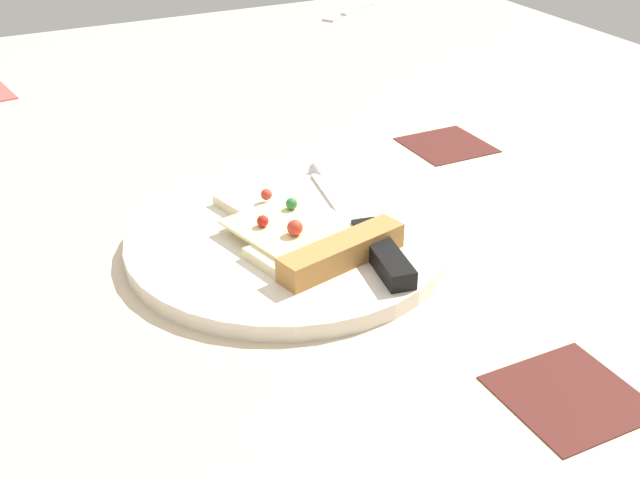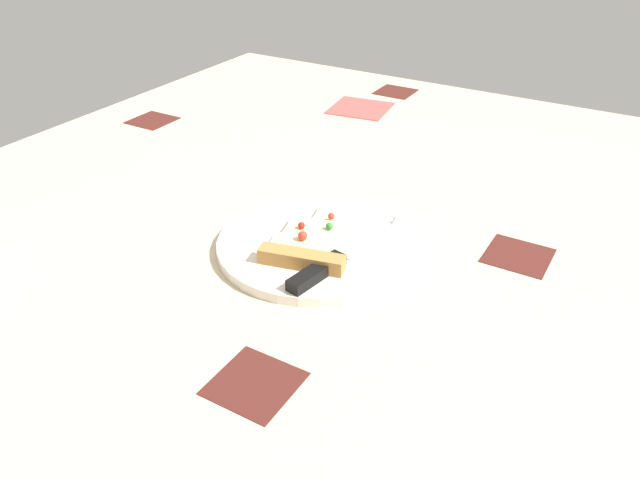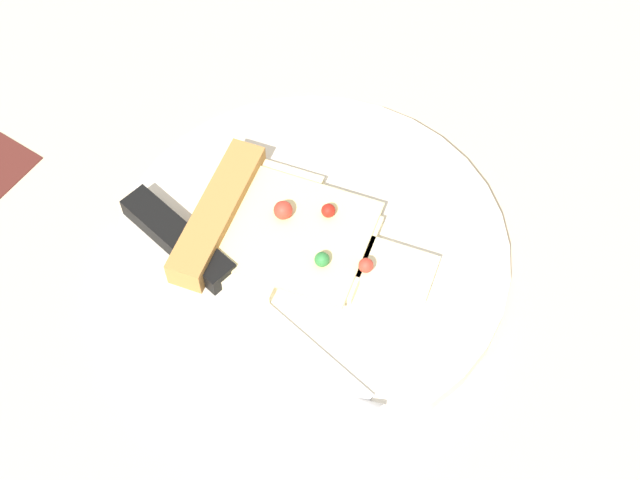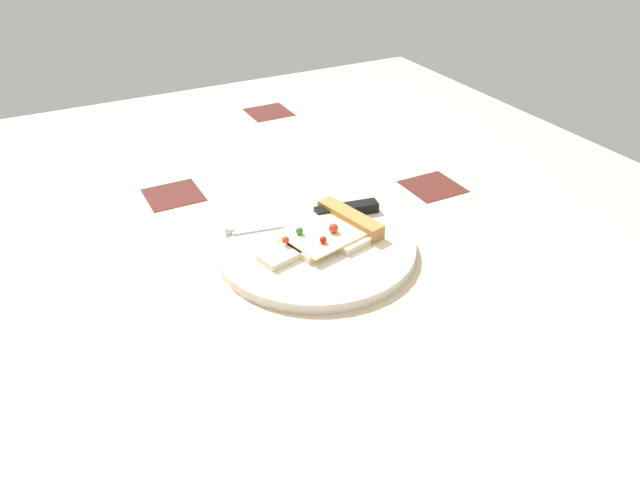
{
  "view_description": "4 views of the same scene",
  "coord_description": "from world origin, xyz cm",
  "views": [
    {
      "loc": [
        -67.26,
        28.21,
        36.77
      ],
      "look_at": [
        -12.14,
        0.37,
        2.17
      ],
      "focal_mm": 46.09,
      "sensor_mm": 36.0,
      "label": 1
    },
    {
      "loc": [
        -75.38,
        -38.4,
        49.04
      ],
      "look_at": [
        -11.99,
        -0.91,
        4.13
      ],
      "focal_mm": 34.94,
      "sensor_mm": 36.0,
      "label": 2
    },
    {
      "loc": [
        10.78,
        -26.01,
        55.91
      ],
      "look_at": [
        -8.11,
        2.29,
        2.39
      ],
      "focal_mm": 49.99,
      "sensor_mm": 36.0,
      "label": 3
    },
    {
      "loc": [
        25.11,
        67.88,
        49.01
      ],
      "look_at": [
        -7.44,
        5.65,
        4.43
      ],
      "focal_mm": 34.43,
      "sensor_mm": 36.0,
      "label": 4
    }
  ],
  "objects": [
    {
      "name": "knife",
      "position": [
        -12.17,
        -3.98,
        2.09
      ],
      "size": [
        24.0,
        6.24,
        2.45
      ],
      "rotation": [
        0.0,
        0.0,
        4.54
      ],
      "color": "silver",
      "rests_on": "plate"
    },
    {
      "name": "pizza_slice",
      "position": [
        -11.18,
        1.37,
        2.28
      ],
      "size": [
        18.73,
        13.15,
        2.68
      ],
      "rotation": [
        0.0,
        0.0,
        4.95
      ],
      "color": "beige",
      "rests_on": "plate"
    },
    {
      "name": "ground_plane",
      "position": [
        0.01,
        -0.0,
        -1.5
      ],
      "size": [
        151.6,
        151.6,
        3.0
      ],
      "color": "#C6B293",
      "rests_on": "ground"
    },
    {
      "name": "plate",
      "position": [
        -8.66,
        1.96,
        0.74
      ],
      "size": [
        28.74,
        28.74,
        1.48
      ],
      "primitive_type": "cylinder",
      "color": "silver",
      "rests_on": "ground_plane"
    }
  ]
}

